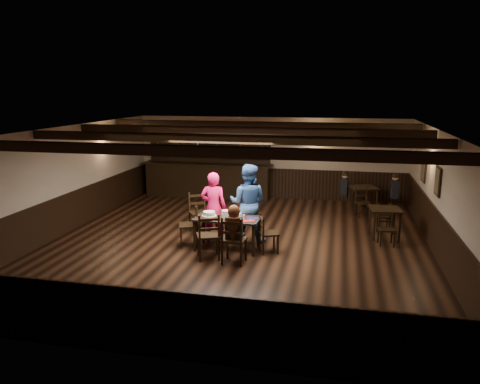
% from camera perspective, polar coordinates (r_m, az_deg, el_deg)
% --- Properties ---
extents(ground, '(10.00, 10.00, 0.00)m').
position_cam_1_polar(ground, '(11.25, -0.34, -6.27)').
color(ground, black).
rests_on(ground, ground).
extents(room_shell, '(9.02, 10.02, 2.71)m').
position_cam_1_polar(room_shell, '(10.85, -0.26, 2.55)').
color(room_shell, beige).
rests_on(room_shell, ground).
extents(dining_table, '(1.50, 0.78, 0.75)m').
position_cam_1_polar(dining_table, '(10.66, -1.56, -3.61)').
color(dining_table, black).
rests_on(dining_table, ground).
extents(chair_near_left, '(0.62, 0.61, 1.03)m').
position_cam_1_polar(chair_near_left, '(10.05, -3.84, -5.02)').
color(chair_near_left, black).
rests_on(chair_near_left, ground).
extents(chair_near_right, '(0.51, 0.48, 1.02)m').
position_cam_1_polar(chair_near_right, '(9.78, -0.87, -5.50)').
color(chair_near_right, black).
rests_on(chair_near_right, ground).
extents(chair_end_left, '(0.57, 0.58, 0.99)m').
position_cam_1_polar(chair_end_left, '(11.01, -5.84, -3.61)').
color(chair_end_left, black).
rests_on(chair_end_left, ground).
extents(chair_end_right, '(0.52, 0.53, 0.88)m').
position_cam_1_polar(chair_end_right, '(10.51, 3.12, -4.69)').
color(chair_end_right, black).
rests_on(chair_end_right, ground).
extents(chair_far_pushed, '(0.65, 0.64, 1.02)m').
position_cam_1_polar(chair_far_pushed, '(12.09, -5.12, -2.04)').
color(chair_far_pushed, black).
rests_on(chair_far_pushed, ground).
extents(woman_pink, '(0.66, 0.47, 1.70)m').
position_cam_1_polar(woman_pink, '(11.18, -3.26, -1.86)').
color(woman_pink, '#FF135A').
rests_on(woman_pink, ground).
extents(man_blue, '(0.94, 0.74, 1.89)m').
position_cam_1_polar(man_blue, '(11.17, 0.95, -1.37)').
color(man_blue, navy).
rests_on(man_blue, ground).
extents(seated_person, '(0.34, 0.51, 0.84)m').
position_cam_1_polar(seated_person, '(9.77, -0.75, -4.05)').
color(seated_person, black).
rests_on(seated_person, ground).
extents(cake, '(0.34, 0.34, 0.11)m').
position_cam_1_polar(cake, '(10.80, -3.79, -2.67)').
color(cake, white).
rests_on(cake, dining_table).
extents(plate_stack_a, '(0.19, 0.19, 0.18)m').
position_cam_1_polar(plate_stack_a, '(10.59, -1.74, -2.71)').
color(plate_stack_a, white).
rests_on(plate_stack_a, dining_table).
extents(plate_stack_b, '(0.17, 0.17, 0.20)m').
position_cam_1_polar(plate_stack_b, '(10.58, -0.70, -2.66)').
color(plate_stack_b, white).
rests_on(plate_stack_b, dining_table).
extents(tea_light, '(0.05, 0.05, 0.06)m').
position_cam_1_polar(tea_light, '(10.69, -0.87, -2.93)').
color(tea_light, '#A5A8AD').
rests_on(tea_light, dining_table).
extents(salt_shaker, '(0.04, 0.04, 0.10)m').
position_cam_1_polar(salt_shaker, '(10.49, 0.46, -3.07)').
color(salt_shaker, silver).
rests_on(salt_shaker, dining_table).
extents(pepper_shaker, '(0.03, 0.03, 0.08)m').
position_cam_1_polar(pepper_shaker, '(10.44, 0.84, -3.22)').
color(pepper_shaker, '#A5A8AD').
rests_on(pepper_shaker, dining_table).
extents(drink_glass, '(0.06, 0.06, 0.10)m').
position_cam_1_polar(drink_glass, '(10.68, 0.08, -2.81)').
color(drink_glass, silver).
rests_on(drink_glass, dining_table).
extents(menu_red, '(0.33, 0.29, 0.00)m').
position_cam_1_polar(menu_red, '(10.41, 1.06, -3.48)').
color(menu_red, maroon).
rests_on(menu_red, dining_table).
extents(menu_blue, '(0.32, 0.25, 0.00)m').
position_cam_1_polar(menu_blue, '(10.61, 1.47, -3.18)').
color(menu_blue, '#0E1947').
rests_on(menu_blue, dining_table).
extents(bar_counter, '(4.43, 0.70, 2.20)m').
position_cam_1_polar(bar_counter, '(16.01, -3.93, 2.04)').
color(bar_counter, black).
rests_on(bar_counter, ground).
extents(back_table_a, '(0.81, 0.81, 0.75)m').
position_cam_1_polar(back_table_a, '(12.03, 17.28, -2.41)').
color(back_table_a, black).
rests_on(back_table_a, ground).
extents(back_table_b, '(1.01, 1.01, 0.75)m').
position_cam_1_polar(back_table_b, '(14.47, 14.68, 0.22)').
color(back_table_b, black).
rests_on(back_table_b, ground).
extents(bg_patron_left, '(0.25, 0.37, 0.71)m').
position_cam_1_polar(bg_patron_left, '(14.52, 12.63, 1.07)').
color(bg_patron_left, black).
rests_on(bg_patron_left, ground).
extents(bg_patron_right, '(0.23, 0.36, 0.74)m').
position_cam_1_polar(bg_patron_right, '(14.49, 18.36, 0.77)').
color(bg_patron_right, black).
rests_on(bg_patron_right, ground).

